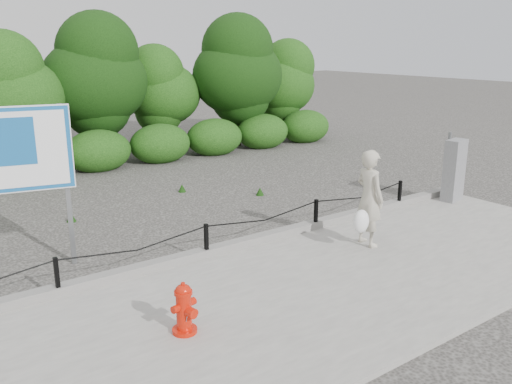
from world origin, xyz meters
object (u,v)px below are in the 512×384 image
object	(u,v)px
pedestrian	(369,200)
utility_cabinet	(454,170)
fire_hydrant	(184,309)
advertising_sign	(16,158)

from	to	relation	value
pedestrian	utility_cabinet	bearing A→B (deg)	-70.78
pedestrian	utility_cabinet	world-z (taller)	pedestrian
fire_hydrant	advertising_sign	size ratio (longest dim) A/B	0.25
fire_hydrant	utility_cabinet	size ratio (longest dim) A/B	0.44
pedestrian	advertising_sign	world-z (taller)	advertising_sign
pedestrian	advertising_sign	distance (m)	5.92
fire_hydrant	pedestrian	world-z (taller)	pedestrian
advertising_sign	utility_cabinet	bearing A→B (deg)	2.03
pedestrian	fire_hydrant	bearing A→B (deg)	107.40
pedestrian	utility_cabinet	xyz separation A→B (m)	(3.74, 0.82, -0.14)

